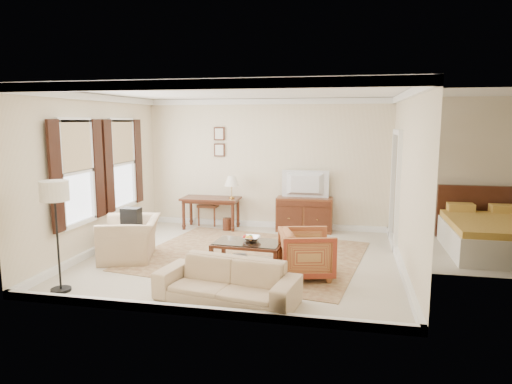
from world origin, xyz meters
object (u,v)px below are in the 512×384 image
(writing_desk, at_px, (211,202))
(coffee_table, at_px, (248,248))
(tv, at_px, (305,176))
(sofa, at_px, (227,275))
(club_armchair, at_px, (130,232))
(striped_armchair, at_px, (307,251))
(sideboard, at_px, (304,214))

(writing_desk, height_order, coffee_table, writing_desk)
(tv, bearing_deg, writing_desk, 3.78)
(coffee_table, distance_m, sofa, 1.35)
(writing_desk, distance_m, sofa, 4.29)
(club_armchair, bearing_deg, sofa, 37.75)
(writing_desk, relative_size, sofa, 0.67)
(writing_desk, xyz_separation_m, club_armchair, (-0.72, -2.48, -0.11))
(tv, height_order, coffee_table, tv)
(coffee_table, height_order, striped_armchair, striped_armchair)
(sideboard, relative_size, tv, 1.25)
(striped_armchair, bearing_deg, sideboard, -8.22)
(club_armchair, bearing_deg, striped_armchair, 66.84)
(striped_armchair, relative_size, club_armchair, 0.74)
(writing_desk, xyz_separation_m, striped_armchair, (2.42, -2.82, -0.18))
(sideboard, xyz_separation_m, tv, (0.00, -0.02, 0.86))
(club_armchair, distance_m, sofa, 2.67)
(coffee_table, bearing_deg, striped_armchair, -8.83)
(striped_armchair, bearing_deg, coffee_table, 66.70)
(writing_desk, distance_m, coffee_table, 3.05)
(writing_desk, xyz_separation_m, sofa, (1.46, -4.02, -0.22))
(club_armchair, height_order, sofa, club_armchair)
(tv, relative_size, sofa, 0.51)
(sideboard, height_order, sofa, sideboard)
(writing_desk, xyz_separation_m, coffee_table, (1.45, -2.67, -0.23))
(tv, height_order, club_armchair, tv)
(sideboard, distance_m, tv, 0.86)
(tv, height_order, sofa, tv)
(writing_desk, relative_size, coffee_table, 1.12)
(writing_desk, height_order, striped_armchair, striped_armchair)
(writing_desk, relative_size, striped_armchair, 1.57)
(striped_armchair, xyz_separation_m, sofa, (-0.95, -1.20, -0.04))
(sideboard, bearing_deg, sofa, -98.55)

